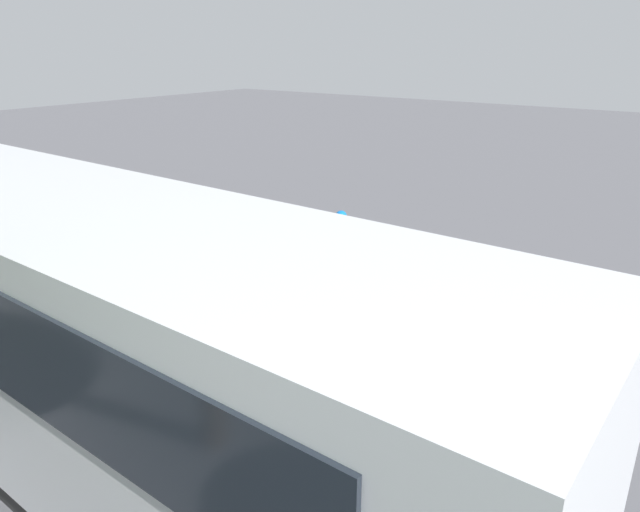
% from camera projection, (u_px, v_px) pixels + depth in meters
% --- Properties ---
extents(ground_plane, '(80.00, 80.00, 0.00)m').
position_uv_depth(ground_plane, '(352.00, 315.00, 10.92)').
color(ground_plane, '#4C4C51').
extents(tour_bus, '(10.74, 2.80, 3.25)m').
position_uv_depth(tour_bus, '(89.00, 337.00, 6.63)').
color(tour_bus, '#B7BABF').
rests_on(tour_bus, ground_plane).
extents(spectator_far_left, '(0.57, 0.31, 1.78)m').
position_uv_depth(spectator_far_left, '(402.00, 334.00, 7.92)').
color(spectator_far_left, black).
rests_on(spectator_far_left, ground_plane).
extents(spectator_left, '(0.57, 0.32, 1.71)m').
position_uv_depth(spectator_left, '(336.00, 320.00, 8.43)').
color(spectator_left, black).
rests_on(spectator_left, ground_plane).
extents(spectator_centre, '(0.58, 0.37, 1.81)m').
position_uv_depth(spectator_centre, '(265.00, 299.00, 8.98)').
color(spectator_centre, '#473823').
rests_on(spectator_centre, ground_plane).
extents(spectator_right, '(0.58, 0.36, 1.79)m').
position_uv_depth(spectator_right, '(220.00, 282.00, 9.64)').
color(spectator_right, '#473823').
rests_on(spectator_right, ground_plane).
extents(spectator_far_right, '(0.58, 0.37, 1.69)m').
position_uv_depth(spectator_far_right, '(175.00, 272.00, 10.24)').
color(spectator_far_right, black).
rests_on(spectator_far_right, ground_plane).
extents(parked_motorcycle_silver, '(2.04, 0.67, 0.99)m').
position_uv_depth(parked_motorcycle_silver, '(387.00, 412.00, 7.24)').
color(parked_motorcycle_silver, black).
rests_on(parked_motorcycle_silver, ground_plane).
extents(parked_motorcycle_dark, '(2.05, 0.58, 0.99)m').
position_uv_depth(parked_motorcycle_dark, '(226.00, 348.00, 8.76)').
color(parked_motorcycle_dark, black).
rests_on(parked_motorcycle_dark, ground_plane).
extents(stunt_motorcycle, '(1.89, 1.07, 1.23)m').
position_uv_depth(stunt_motorcycle, '(324.00, 236.00, 13.38)').
color(stunt_motorcycle, black).
rests_on(stunt_motorcycle, ground_plane).
extents(traffic_cone, '(0.34, 0.34, 0.63)m').
position_uv_depth(traffic_cone, '(434.00, 277.00, 11.85)').
color(traffic_cone, orange).
rests_on(traffic_cone, ground_plane).
extents(bay_line_b, '(0.19, 4.51, 0.01)m').
position_uv_depth(bay_line_b, '(490.00, 329.00, 10.37)').
color(bay_line_b, white).
rests_on(bay_line_b, ground_plane).
extents(bay_line_c, '(0.17, 3.66, 0.01)m').
position_uv_depth(bay_line_c, '(351.00, 290.00, 11.99)').
color(bay_line_c, white).
rests_on(bay_line_c, ground_plane).
extents(bay_line_d, '(0.17, 3.51, 0.01)m').
position_uv_depth(bay_line_d, '(246.00, 261.00, 13.62)').
color(bay_line_d, white).
rests_on(bay_line_d, ground_plane).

